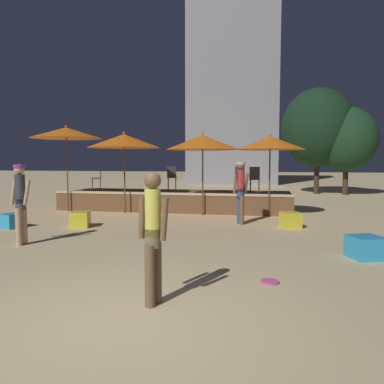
{
  "coord_description": "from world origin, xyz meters",
  "views": [
    {
      "loc": [
        1.61,
        -3.92,
        1.83
      ],
      "look_at": [
        0.0,
        4.3,
        1.14
      ],
      "focal_mm": 35.0,
      "sensor_mm": 36.0,
      "label": 1
    }
  ],
  "objects_px": {
    "patio_umbrella_0": "(203,142)",
    "background_tree_0": "(347,140)",
    "patio_umbrella_1": "(124,141)",
    "cube_seat_1": "(12,221)",
    "frisbee_disc": "(270,282)",
    "patio_umbrella_2": "(270,143)",
    "bistro_chair_0": "(99,176)",
    "bistro_chair_1": "(172,175)",
    "bistro_chair_2": "(255,177)",
    "patio_umbrella_3": "(66,133)",
    "cube_seat_4": "(80,219)",
    "person_0": "(20,199)",
    "person_2": "(241,189)",
    "person_1": "(153,234)",
    "cube_seat_3": "(290,220)",
    "background_tree_2": "(318,128)",
    "cube_seat_0": "(366,247)",
    "bistro_chair_3": "(240,176)"
  },
  "relations": [
    {
      "from": "bistro_chair_2",
      "to": "frisbee_disc",
      "type": "xyz_separation_m",
      "value": [
        0.46,
        -7.75,
        -1.26
      ]
    },
    {
      "from": "bistro_chair_1",
      "to": "cube_seat_4",
      "type": "bearing_deg",
      "value": 62.36
    },
    {
      "from": "bistro_chair_0",
      "to": "frisbee_disc",
      "type": "relative_size",
      "value": 3.25
    },
    {
      "from": "cube_seat_3",
      "to": "bistro_chair_1",
      "type": "distance_m",
      "value": 5.81
    },
    {
      "from": "cube_seat_0",
      "to": "person_1",
      "type": "height_order",
      "value": "person_1"
    },
    {
      "from": "cube_seat_1",
      "to": "frisbee_disc",
      "type": "height_order",
      "value": "cube_seat_1"
    },
    {
      "from": "person_0",
      "to": "person_2",
      "type": "distance_m",
      "value": 5.81
    },
    {
      "from": "patio_umbrella_0",
      "to": "background_tree_2",
      "type": "distance_m",
      "value": 10.71
    },
    {
      "from": "patio_umbrella_2",
      "to": "patio_umbrella_3",
      "type": "relative_size",
      "value": 0.87
    },
    {
      "from": "bistro_chair_2",
      "to": "background_tree_0",
      "type": "bearing_deg",
      "value": -118.01
    },
    {
      "from": "bistro_chair_1",
      "to": "person_2",
      "type": "bearing_deg",
      "value": 119.49
    },
    {
      "from": "person_0",
      "to": "frisbee_disc",
      "type": "distance_m",
      "value": 5.63
    },
    {
      "from": "cube_seat_1",
      "to": "bistro_chair_0",
      "type": "height_order",
      "value": "bistro_chair_0"
    },
    {
      "from": "cube_seat_4",
      "to": "background_tree_2",
      "type": "bearing_deg",
      "value": 57.63
    },
    {
      "from": "patio_umbrella_0",
      "to": "patio_umbrella_2",
      "type": "distance_m",
      "value": 2.22
    },
    {
      "from": "cube_seat_0",
      "to": "bistro_chair_2",
      "type": "height_order",
      "value": "bistro_chair_2"
    },
    {
      "from": "patio_umbrella_3",
      "to": "bistro_chair_3",
      "type": "bearing_deg",
      "value": 18.43
    },
    {
      "from": "cube_seat_3",
      "to": "person_1",
      "type": "xyz_separation_m",
      "value": [
        -2.08,
        -6.06,
        0.7
      ]
    },
    {
      "from": "background_tree_0",
      "to": "background_tree_2",
      "type": "height_order",
      "value": "background_tree_2"
    },
    {
      "from": "patio_umbrella_3",
      "to": "bistro_chair_0",
      "type": "relative_size",
      "value": 3.47
    },
    {
      "from": "patio_umbrella_0",
      "to": "person_0",
      "type": "distance_m",
      "value": 6.28
    },
    {
      "from": "person_2",
      "to": "bistro_chair_1",
      "type": "height_order",
      "value": "person_2"
    },
    {
      "from": "patio_umbrella_0",
      "to": "background_tree_0",
      "type": "distance_m",
      "value": 11.12
    },
    {
      "from": "bistro_chair_0",
      "to": "bistro_chair_2",
      "type": "height_order",
      "value": "same"
    },
    {
      "from": "person_2",
      "to": "background_tree_2",
      "type": "bearing_deg",
      "value": 133.98
    },
    {
      "from": "frisbee_disc",
      "to": "patio_umbrella_2",
      "type": "bearing_deg",
      "value": 89.62
    },
    {
      "from": "cube_seat_0",
      "to": "cube_seat_3",
      "type": "height_order",
      "value": "cube_seat_3"
    },
    {
      "from": "cube_seat_1",
      "to": "background_tree_2",
      "type": "distance_m",
      "value": 16.46
    },
    {
      "from": "patio_umbrella_1",
      "to": "bistro_chair_2",
      "type": "distance_m",
      "value": 4.74
    },
    {
      "from": "background_tree_2",
      "to": "patio_umbrella_2",
      "type": "bearing_deg",
      "value": -106.04
    },
    {
      "from": "patio_umbrella_0",
      "to": "patio_umbrella_3",
      "type": "relative_size",
      "value": 0.89
    },
    {
      "from": "cube_seat_4",
      "to": "person_0",
      "type": "bearing_deg",
      "value": -94.58
    },
    {
      "from": "person_1",
      "to": "cube_seat_3",
      "type": "bearing_deg",
      "value": 175.62
    },
    {
      "from": "person_1",
      "to": "cube_seat_0",
      "type": "bearing_deg",
      "value": 146.89
    },
    {
      "from": "person_2",
      "to": "patio_umbrella_1",
      "type": "bearing_deg",
      "value": -137.97
    },
    {
      "from": "patio_umbrella_1",
      "to": "cube_seat_1",
      "type": "xyz_separation_m",
      "value": [
        -2.0,
        -3.3,
        -2.33
      ]
    },
    {
      "from": "person_1",
      "to": "bistro_chair_0",
      "type": "distance_m",
      "value": 10.08
    },
    {
      "from": "cube_seat_4",
      "to": "bistro_chair_1",
      "type": "height_order",
      "value": "bistro_chair_1"
    },
    {
      "from": "bistro_chair_1",
      "to": "background_tree_0",
      "type": "relative_size",
      "value": 0.19
    },
    {
      "from": "cube_seat_1",
      "to": "bistro_chair_3",
      "type": "xyz_separation_m",
      "value": [
        5.85,
        5.47,
        1.08
      ]
    },
    {
      "from": "person_2",
      "to": "frisbee_disc",
      "type": "relative_size",
      "value": 6.55
    },
    {
      "from": "person_0",
      "to": "patio_umbrella_2",
      "type": "bearing_deg",
      "value": 138.97
    },
    {
      "from": "cube_seat_3",
      "to": "bistro_chair_0",
      "type": "relative_size",
      "value": 0.69
    },
    {
      "from": "patio_umbrella_3",
      "to": "cube_seat_0",
      "type": "distance_m",
      "value": 10.6
    },
    {
      "from": "cube_seat_0",
      "to": "bistro_chair_0",
      "type": "relative_size",
      "value": 0.81
    },
    {
      "from": "person_2",
      "to": "bistro_chair_1",
      "type": "relative_size",
      "value": 2.02
    },
    {
      "from": "bistro_chair_0",
      "to": "bistro_chair_1",
      "type": "bearing_deg",
      "value": 85.36
    },
    {
      "from": "person_0",
      "to": "frisbee_disc",
      "type": "xyz_separation_m",
      "value": [
        5.31,
        -1.58,
        -0.99
      ]
    },
    {
      "from": "patio_umbrella_3",
      "to": "cube_seat_4",
      "type": "bearing_deg",
      "value": -55.56
    },
    {
      "from": "bistro_chair_1",
      "to": "background_tree_2",
      "type": "bearing_deg",
      "value": -141.12
    }
  ]
}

